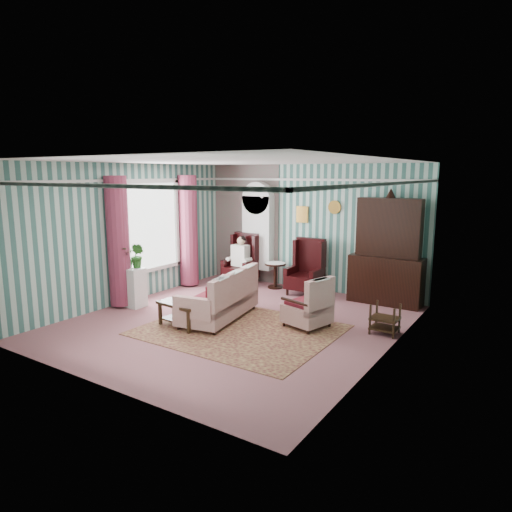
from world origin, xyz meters
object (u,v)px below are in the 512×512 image
Objects in this scene: seated_woman at (240,261)px; round_side_table at (275,276)px; nest_table at (385,318)px; dresser_hutch at (387,248)px; wingback_left at (240,259)px; bookcase at (258,238)px; coffee_table at (183,314)px; wingback_right at (305,267)px; sofa at (218,289)px; plant_stand at (132,287)px; floral_armchair at (307,300)px.

seated_woman reaches higher than round_side_table.
dresser_hutch is at bearing 107.39° from nest_table.
bookcase is at bearing 57.34° from wingback_left.
wingback_right is at bearing 75.43° from coffee_table.
nest_table is (2.32, -1.55, -0.35)m from wingback_right.
dresser_hutch reaches higher than wingback_left.
dresser_hutch reaches higher than sofa.
plant_stand is (-0.80, -2.75, -0.19)m from seated_woman.
seated_woman is at bearing 69.93° from floral_armchair.
seated_woman is at bearing 0.00° from wingback_left.
bookcase is at bearing 159.73° from round_side_table.
round_side_table is at bearing -177.36° from dresser_hutch.
seated_woman is (-3.50, -0.27, -0.59)m from dresser_hutch.
bookcase is 4.37m from nest_table.
wingback_right is 1.56× the size of plant_stand.
nest_table is at bearing -20.85° from wingback_left.
sofa is (2.00, 0.31, 0.17)m from plant_stand.
sofa is at bearing -102.70° from wingback_right.
round_side_table is 0.70× the size of coffee_table.
wingback_right is at bearing -10.01° from round_side_table.
sofa is (0.30, -2.59, 0.27)m from round_side_table.
floral_armchair is at bearing -47.92° from round_side_table.
dresser_hutch is 3.56m from seated_woman.
plant_stand reaches higher than round_side_table.
round_side_table is (0.65, -0.24, -0.82)m from bookcase.
nest_table is at bearing -26.92° from bookcase.
floral_armchair is at bearing -34.92° from seated_woman.
dresser_hutch reaches higher than round_side_table.
dresser_hutch is at bearing 8.77° from wingback_right.
wingback_right is at bearing 0.00° from seated_woman.
bookcase is at bearing 57.34° from seated_woman.
round_side_table is (-0.85, 0.15, -0.33)m from wingback_right.
nest_table is 0.29× the size of sofa.
wingback_right reaches higher than round_side_table.
plant_stand is (-1.70, -2.90, 0.10)m from round_side_table.
round_side_table reaches higher than coffee_table.
sofa is at bearing -63.81° from seated_woman.
seated_woman is at bearing -122.66° from bookcase.
bookcase reaches higher than wingback_left.
floral_armchair is at bearing 32.30° from coffee_table.
sofa is at bearing 121.73° from floral_armchair.
nest_table reaches higher than coffee_table.
floral_armchair is (1.05, -1.95, -0.13)m from wingback_right.
dresser_hutch is 4.37m from coffee_table.
floral_armchair is at bearing -34.92° from wingback_left.
wingback_left is at bearing -122.66° from bookcase.
wingback_left is at bearing 106.64° from coffee_table.
sofa is at bearing -130.32° from dresser_hutch.
dresser_hutch reaches higher than nest_table.
wingback_left is 0.97m from round_side_table.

